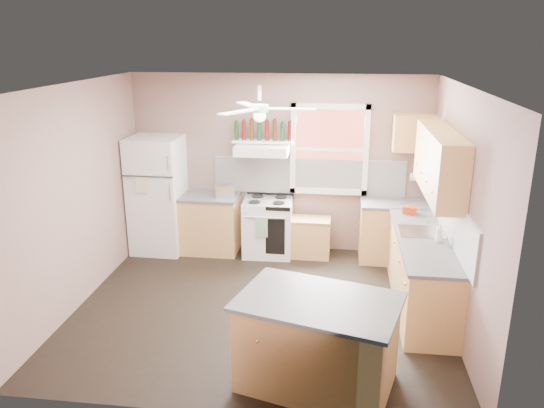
# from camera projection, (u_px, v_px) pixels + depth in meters

# --- Properties ---
(floor) EXTENTS (4.50, 4.50, 0.00)m
(floor) POSITION_uv_depth(u_px,v_px,m) (261.00, 307.00, 6.59)
(floor) COLOR black
(floor) RESTS_ON ground
(ceiling) EXTENTS (4.50, 4.50, 0.00)m
(ceiling) POSITION_uv_depth(u_px,v_px,m) (259.00, 85.00, 5.78)
(ceiling) COLOR white
(ceiling) RESTS_ON ground
(wall_back) EXTENTS (4.50, 0.05, 2.70)m
(wall_back) POSITION_uv_depth(u_px,v_px,m) (280.00, 164.00, 8.10)
(wall_back) COLOR #7F615A
(wall_back) RESTS_ON ground
(wall_right) EXTENTS (0.05, 4.00, 2.70)m
(wall_right) POSITION_uv_depth(u_px,v_px,m) (462.00, 211.00, 5.91)
(wall_right) COLOR #7F615A
(wall_right) RESTS_ON ground
(wall_left) EXTENTS (0.05, 4.00, 2.70)m
(wall_left) POSITION_uv_depth(u_px,v_px,m) (76.00, 196.00, 6.46)
(wall_left) COLOR #7F615A
(wall_left) RESTS_ON ground
(backsplash_back) EXTENTS (2.90, 0.03, 0.55)m
(backsplash_back) POSITION_uv_depth(u_px,v_px,m) (309.00, 176.00, 8.06)
(backsplash_back) COLOR white
(backsplash_back) RESTS_ON wall_back
(backsplash_right) EXTENTS (0.03, 2.60, 0.55)m
(backsplash_right) POSITION_uv_depth(u_px,v_px,m) (451.00, 217.00, 6.25)
(backsplash_right) COLOR white
(backsplash_right) RESTS_ON wall_right
(window_view) EXTENTS (1.00, 0.02, 1.20)m
(window_view) POSITION_uv_depth(u_px,v_px,m) (329.00, 149.00, 7.89)
(window_view) COLOR brown
(window_view) RESTS_ON wall_back
(window_frame) EXTENTS (1.16, 0.07, 1.36)m
(window_frame) POSITION_uv_depth(u_px,v_px,m) (329.00, 150.00, 7.87)
(window_frame) COLOR white
(window_frame) RESTS_ON wall_back
(refrigerator) EXTENTS (0.77, 0.75, 1.79)m
(refrigerator) POSITION_uv_depth(u_px,v_px,m) (158.00, 195.00, 8.11)
(refrigerator) COLOR white
(refrigerator) RESTS_ON floor
(base_cabinet_left) EXTENTS (0.90, 0.60, 0.86)m
(base_cabinet_left) POSITION_uv_depth(u_px,v_px,m) (209.00, 225.00, 8.20)
(base_cabinet_left) COLOR tan
(base_cabinet_left) RESTS_ON floor
(counter_left) EXTENTS (0.92, 0.62, 0.04)m
(counter_left) POSITION_uv_depth(u_px,v_px,m) (208.00, 197.00, 8.06)
(counter_left) COLOR #4B4B4E
(counter_left) RESTS_ON base_cabinet_left
(toaster) EXTENTS (0.32, 0.25, 0.18)m
(toaster) POSITION_uv_depth(u_px,v_px,m) (224.00, 191.00, 7.96)
(toaster) COLOR silver
(toaster) RESTS_ON counter_left
(stove) EXTENTS (0.75, 0.66, 0.86)m
(stove) POSITION_uv_depth(u_px,v_px,m) (268.00, 227.00, 8.09)
(stove) COLOR white
(stove) RESTS_ON floor
(range_hood) EXTENTS (0.78, 0.50, 0.14)m
(range_hood) POSITION_uv_depth(u_px,v_px,m) (262.00, 150.00, 7.78)
(range_hood) COLOR white
(range_hood) RESTS_ON wall_back
(bottle_shelf) EXTENTS (0.90, 0.26, 0.03)m
(bottle_shelf) POSITION_uv_depth(u_px,v_px,m) (263.00, 141.00, 7.87)
(bottle_shelf) COLOR white
(bottle_shelf) RESTS_ON range_hood
(cart) EXTENTS (0.58, 0.39, 0.58)m
(cart) POSITION_uv_depth(u_px,v_px,m) (311.00, 238.00, 8.03)
(cart) COLOR tan
(cart) RESTS_ON floor
(base_cabinet_corner) EXTENTS (1.00, 0.60, 0.86)m
(base_cabinet_corner) POSITION_uv_depth(u_px,v_px,m) (394.00, 233.00, 7.86)
(base_cabinet_corner) COLOR tan
(base_cabinet_corner) RESTS_ON floor
(base_cabinet_right) EXTENTS (0.60, 2.20, 0.86)m
(base_cabinet_right) POSITION_uv_depth(u_px,v_px,m) (421.00, 273.00, 6.51)
(base_cabinet_right) COLOR tan
(base_cabinet_right) RESTS_ON floor
(counter_corner) EXTENTS (1.02, 0.62, 0.04)m
(counter_corner) POSITION_uv_depth(u_px,v_px,m) (396.00, 204.00, 7.72)
(counter_corner) COLOR #4B4B4E
(counter_corner) RESTS_ON base_cabinet_corner
(counter_right) EXTENTS (0.62, 2.22, 0.04)m
(counter_right) POSITION_uv_depth(u_px,v_px,m) (423.00, 239.00, 6.38)
(counter_right) COLOR #4B4B4E
(counter_right) RESTS_ON base_cabinet_right
(sink) EXTENTS (0.55, 0.45, 0.03)m
(sink) POSITION_uv_depth(u_px,v_px,m) (421.00, 232.00, 6.56)
(sink) COLOR silver
(sink) RESTS_ON counter_right
(faucet) EXTENTS (0.03, 0.03, 0.14)m
(faucet) POSITION_uv_depth(u_px,v_px,m) (435.00, 227.00, 6.52)
(faucet) COLOR silver
(faucet) RESTS_ON sink
(upper_cabinet_right) EXTENTS (0.33, 1.80, 0.76)m
(upper_cabinet_right) POSITION_uv_depth(u_px,v_px,m) (440.00, 163.00, 6.28)
(upper_cabinet_right) COLOR tan
(upper_cabinet_right) RESTS_ON wall_right
(upper_cabinet_corner) EXTENTS (0.60, 0.33, 0.52)m
(upper_cabinet_corner) POSITION_uv_depth(u_px,v_px,m) (415.00, 133.00, 7.51)
(upper_cabinet_corner) COLOR tan
(upper_cabinet_corner) RESTS_ON wall_back
(paper_towel) EXTENTS (0.26, 0.12, 0.12)m
(paper_towel) POSITION_uv_depth(u_px,v_px,m) (419.00, 177.00, 7.72)
(paper_towel) COLOR white
(paper_towel) RESTS_ON wall_back
(island) EXTENTS (1.57, 1.22, 0.86)m
(island) POSITION_uv_depth(u_px,v_px,m) (317.00, 344.00, 5.01)
(island) COLOR tan
(island) RESTS_ON floor
(island_top) EXTENTS (1.67, 1.32, 0.04)m
(island_top) POSITION_uv_depth(u_px,v_px,m) (318.00, 302.00, 4.87)
(island_top) COLOR #4B4B4E
(island_top) RESTS_ON island
(ceiling_fan_hub) EXTENTS (0.20, 0.20, 0.08)m
(ceiling_fan_hub) POSITION_uv_depth(u_px,v_px,m) (260.00, 108.00, 5.85)
(ceiling_fan_hub) COLOR white
(ceiling_fan_hub) RESTS_ON ceiling
(soap_bottle) EXTENTS (0.12, 0.12, 0.23)m
(soap_bottle) POSITION_uv_depth(u_px,v_px,m) (440.00, 233.00, 6.20)
(soap_bottle) COLOR silver
(soap_bottle) RESTS_ON counter_right
(red_caddy) EXTENTS (0.20, 0.16, 0.10)m
(red_caddy) POSITION_uv_depth(u_px,v_px,m) (410.00, 210.00, 7.21)
(red_caddy) COLOR #B22E0F
(red_caddy) RESTS_ON counter_right
(wine_bottles) EXTENTS (0.86, 0.06, 0.31)m
(wine_bottles) POSITION_uv_depth(u_px,v_px,m) (263.00, 131.00, 7.82)
(wine_bottles) COLOR #143819
(wine_bottles) RESTS_ON bottle_shelf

